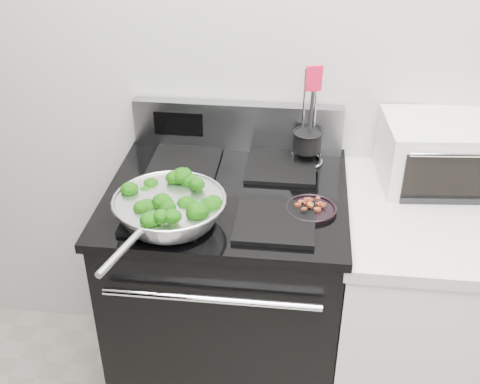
# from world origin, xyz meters

# --- Properties ---
(back_wall) EXTENTS (4.00, 0.02, 2.70)m
(back_wall) POSITION_xyz_m (0.00, 1.75, 1.35)
(back_wall) COLOR #BBB8B2
(back_wall) RESTS_ON ground
(gas_range) EXTENTS (0.79, 0.69, 1.13)m
(gas_range) POSITION_xyz_m (-0.30, 1.41, 0.49)
(gas_range) COLOR black
(gas_range) RESTS_ON floor
(counter) EXTENTS (0.62, 0.68, 0.92)m
(counter) POSITION_xyz_m (0.39, 1.41, 0.46)
(counter) COLOR white
(counter) RESTS_ON floor
(skillet) EXTENTS (0.34, 0.53, 0.07)m
(skillet) POSITION_xyz_m (-0.44, 1.21, 1.00)
(skillet) COLOR silver
(skillet) RESTS_ON gas_range
(broccoli_pile) EXTENTS (0.27, 0.27, 0.09)m
(broccoli_pile) POSITION_xyz_m (-0.44, 1.21, 1.02)
(broccoli_pile) COLOR black
(broccoli_pile) RESTS_ON skillet
(bacon_plate) EXTENTS (0.16, 0.16, 0.04)m
(bacon_plate) POSITION_xyz_m (-0.02, 1.32, 0.97)
(bacon_plate) COLOR black
(bacon_plate) RESTS_ON gas_range
(utensil_holder) EXTENTS (0.12, 0.12, 0.36)m
(utensil_holder) POSITION_xyz_m (-0.04, 1.63, 1.02)
(utensil_holder) COLOR silver
(utensil_holder) RESTS_ON gas_range
(toaster_oven) EXTENTS (0.41, 0.33, 0.22)m
(toaster_oven) POSITION_xyz_m (0.41, 1.60, 1.03)
(toaster_oven) COLOR silver
(toaster_oven) RESTS_ON counter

